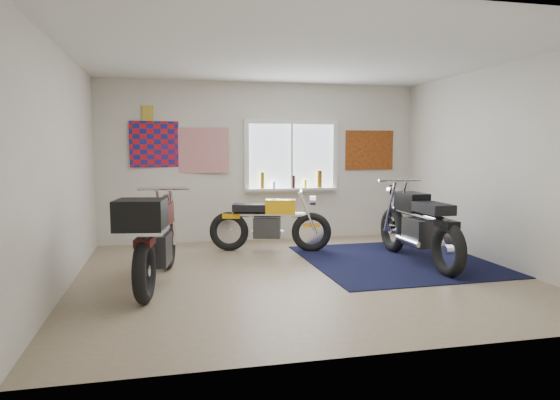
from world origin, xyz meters
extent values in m
plane|color=#9E896B|center=(0.00, 0.00, 0.00)|extent=(5.50, 5.50, 0.00)
plane|color=white|center=(0.00, 0.00, 2.70)|extent=(5.50, 5.50, 0.00)
plane|color=silver|center=(0.00, 2.50, 1.35)|extent=(5.50, 0.00, 5.50)
plane|color=silver|center=(0.00, -2.50, 1.35)|extent=(5.50, 0.00, 5.50)
plane|color=silver|center=(-2.75, 0.00, 1.35)|extent=(0.00, 5.00, 5.00)
plane|color=silver|center=(2.75, 0.00, 1.35)|extent=(0.00, 5.00, 5.00)
cube|color=black|center=(1.54, 0.43, 0.01)|extent=(2.55, 2.65, 0.01)
cube|color=white|center=(0.50, 2.48, 1.45)|extent=(1.50, 0.02, 1.10)
cube|color=white|center=(0.50, 2.47, 2.04)|extent=(1.66, 0.06, 0.08)
cube|color=white|center=(0.50, 2.47, 0.86)|extent=(1.66, 0.06, 0.08)
cube|color=white|center=(-0.29, 2.47, 1.45)|extent=(0.08, 0.06, 1.10)
cube|color=white|center=(1.29, 2.47, 1.45)|extent=(0.08, 0.06, 1.10)
cube|color=white|center=(0.50, 2.47, 1.45)|extent=(0.04, 0.06, 1.10)
cube|color=white|center=(0.50, 2.41, 0.88)|extent=(1.60, 0.16, 0.04)
cylinder|color=#946D15|center=(-0.03, 2.40, 1.04)|extent=(0.07, 0.07, 0.28)
cylinder|color=silver|center=(0.17, 2.40, 0.96)|extent=(0.06, 0.06, 0.12)
cylinder|color=black|center=(0.52, 2.40, 1.01)|extent=(0.06, 0.06, 0.22)
cylinder|color=yellow|center=(0.74, 2.40, 0.97)|extent=(0.05, 0.05, 0.14)
cylinder|color=brown|center=(0.99, 2.40, 1.05)|extent=(0.09, 0.09, 0.30)
plane|color=red|center=(-1.70, 2.48, 1.65)|extent=(1.00, 0.07, 1.00)
plane|color=red|center=(-1.05, 2.46, 1.55)|extent=(0.90, 0.09, 0.90)
cube|color=gold|center=(-1.90, 2.48, 2.15)|extent=(0.18, 0.02, 0.24)
cube|color=#A54C14|center=(1.95, 2.48, 1.55)|extent=(0.90, 0.03, 0.70)
torus|color=black|center=(0.53, 1.33, 0.30)|extent=(0.62, 0.28, 0.61)
torus|color=black|center=(-0.70, 1.67, 0.30)|extent=(0.62, 0.28, 0.61)
cylinder|color=silver|center=(0.53, 1.33, 0.30)|extent=(0.12, 0.12, 0.10)
cylinder|color=silver|center=(-0.70, 1.67, 0.30)|extent=(0.12, 0.12, 0.10)
cylinder|color=silver|center=(-0.08, 1.50, 0.57)|extent=(1.13, 0.39, 0.08)
cube|color=#2B2B2D|center=(-0.13, 1.51, 0.37)|extent=(0.46, 0.36, 0.31)
cylinder|color=silver|center=(-0.09, 1.65, 0.27)|extent=(0.50, 0.20, 0.06)
cube|color=#F8A70D|center=(0.07, 1.46, 0.69)|extent=(0.50, 0.35, 0.22)
cube|color=black|center=(-0.39, 1.59, 0.68)|extent=(0.55, 0.38, 0.11)
cube|color=#F8A70D|center=(-0.65, 1.66, 0.55)|extent=(0.30, 0.22, 0.07)
cube|color=#F8A70D|center=(0.53, 1.33, 0.41)|extent=(0.28, 0.19, 0.05)
cylinder|color=silver|center=(0.37, 1.37, 0.93)|extent=(0.19, 0.55, 0.03)
cylinder|color=silver|center=(0.55, 1.32, 0.78)|extent=(0.13, 0.17, 0.15)
torus|color=black|center=(1.74, 1.03, 0.34)|extent=(0.15, 0.69, 0.69)
torus|color=black|center=(1.76, -0.51, 0.34)|extent=(0.15, 0.69, 0.69)
cylinder|color=silver|center=(1.74, 1.03, 0.34)|extent=(0.11, 0.12, 0.12)
cylinder|color=silver|center=(1.76, -0.51, 0.34)|extent=(0.11, 0.12, 0.12)
cylinder|color=silver|center=(1.75, 0.26, 0.68)|extent=(0.11, 1.38, 0.10)
cube|color=#2B2B2D|center=(1.75, 0.21, 0.44)|extent=(0.31, 0.50, 0.37)
cylinder|color=silver|center=(1.58, 0.21, 0.33)|extent=(0.08, 0.60, 0.08)
cube|color=black|center=(1.75, 0.46, 0.83)|extent=(0.29, 0.55, 0.26)
cube|color=black|center=(1.75, -0.12, 0.81)|extent=(0.31, 0.60, 0.13)
cube|color=black|center=(1.76, -0.45, 0.66)|extent=(0.18, 0.33, 0.09)
cube|color=black|center=(1.74, 1.03, 0.47)|extent=(0.16, 0.31, 0.05)
cylinder|color=silver|center=(1.75, 0.83, 1.12)|extent=(0.68, 0.04, 0.04)
cylinder|color=silver|center=(1.74, 1.05, 0.94)|extent=(0.18, 0.11, 0.18)
torus|color=black|center=(-1.63, 0.69, 0.34)|extent=(0.24, 0.70, 0.68)
torus|color=black|center=(-1.87, -0.76, 0.34)|extent=(0.24, 0.70, 0.68)
cylinder|color=silver|center=(-1.63, 0.69, 0.34)|extent=(0.12, 0.13, 0.12)
cylinder|color=silver|center=(-1.87, -0.76, 0.34)|extent=(0.12, 0.13, 0.12)
cylinder|color=silver|center=(-1.75, -0.03, 0.65)|extent=(0.30, 1.33, 0.09)
cube|color=#2B2B2D|center=(-1.76, -0.09, 0.42)|extent=(0.37, 0.51, 0.36)
cylinder|color=silver|center=(-1.92, -0.06, 0.32)|extent=(0.16, 0.58, 0.07)
cube|color=#3A090B|center=(-1.72, 0.15, 0.80)|extent=(0.35, 0.56, 0.25)
cube|color=black|center=(-1.81, -0.40, 0.78)|extent=(0.38, 0.62, 0.13)
cube|color=#3A090B|center=(-1.86, -0.71, 0.63)|extent=(0.22, 0.34, 0.08)
cube|color=#3A090B|center=(-1.63, 0.69, 0.46)|extent=(0.19, 0.31, 0.05)
cylinder|color=silver|center=(-1.66, 0.51, 1.07)|extent=(0.65, 0.14, 0.04)
cylinder|color=silver|center=(-1.63, 0.71, 0.91)|extent=(0.18, 0.13, 0.17)
cube|color=black|center=(-1.88, -0.87, 0.93)|extent=(0.54, 0.51, 0.32)
camera|label=1|loc=(-1.62, -5.95, 1.59)|focal=32.00mm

